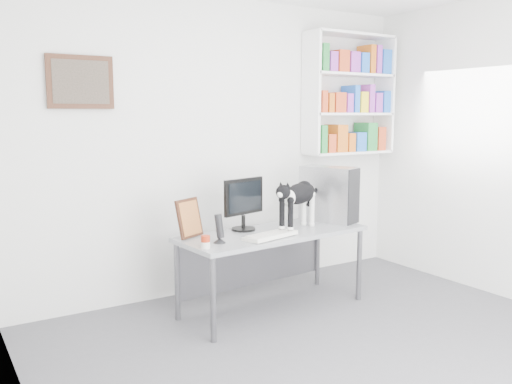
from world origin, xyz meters
TOP-DOWN VIEW (x-y plane):
  - room at (0.00, 0.00)m, footprint 4.01×4.01m
  - bookshelf at (1.40, 1.85)m, footprint 1.03×0.28m
  - wall_art at (-1.30, 1.97)m, footprint 0.52×0.04m
  - desk at (0.04, 1.23)m, footprint 1.67×0.76m
  - monitor at (-0.14, 1.40)m, footprint 0.46×0.30m
  - keyboard at (-0.10, 1.05)m, footprint 0.50×0.28m
  - pc_tower at (0.71, 1.33)m, footprint 0.39×0.55m
  - speaker at (-0.53, 1.11)m, footprint 0.14×0.14m
  - leaning_print at (-0.64, 1.41)m, footprint 0.28×0.21m
  - soup_can at (-0.70, 1.01)m, footprint 0.07×0.07m
  - cat at (0.27, 1.18)m, footprint 0.68×0.47m

SIDE VIEW (x-z plane):
  - desk at x=0.04m, z-range 0.00..0.68m
  - keyboard at x=-0.10m, z-range 0.68..0.71m
  - soup_can at x=-0.70m, z-range 0.68..0.77m
  - speaker at x=-0.53m, z-range 0.68..0.91m
  - leaning_print at x=-0.64m, z-range 0.68..1.00m
  - cat at x=0.27m, z-range 0.68..1.09m
  - monitor at x=-0.14m, z-range 0.68..1.13m
  - pc_tower at x=0.71m, z-range 0.68..1.18m
  - room at x=0.00m, z-range 0.00..2.70m
  - bookshelf at x=1.40m, z-range 1.23..2.47m
  - wall_art at x=-1.30m, z-range 1.69..2.11m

